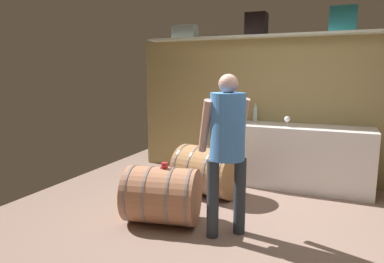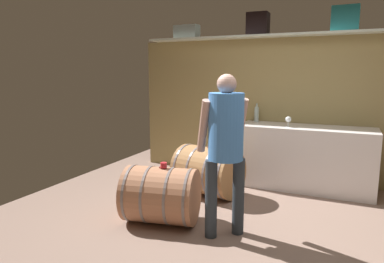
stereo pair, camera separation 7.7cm
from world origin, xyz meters
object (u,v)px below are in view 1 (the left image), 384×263
object	(u,v)px
wine_glass	(287,119)
toolcase_grey	(185,32)
toolcase_black	(256,24)
toolcase_teal	(343,19)
work_cabinet	(303,157)
wine_barrel_near	(162,195)
winemaker_pouring	(227,139)
tasting_cup	(165,165)
wine_bottle_clear	(255,113)
wine_barrel_far	(208,171)

from	to	relation	value
wine_glass	toolcase_grey	bearing A→B (deg)	168.55
toolcase_black	toolcase_teal	size ratio (longest dim) A/B	0.95
toolcase_grey	toolcase_black	xyz separation A→B (m)	(1.18, 0.00, 0.06)
work_cabinet	wine_barrel_near	world-z (taller)	work_cabinet
wine_glass	wine_barrel_near	xyz separation A→B (m)	(-1.06, -1.76, -0.68)
toolcase_black	wine_barrel_near	xyz separation A→B (m)	(-0.50, -2.11, -2.05)
toolcase_grey	work_cabinet	distance (m)	2.72
toolcase_black	toolcase_grey	bearing A→B (deg)	179.09
toolcase_black	wine_glass	world-z (taller)	toolcase_black
toolcase_grey	winemaker_pouring	size ratio (longest dim) A/B	0.25
tasting_cup	wine_barrel_near	bearing A→B (deg)	-180.00
toolcase_black	tasting_cup	size ratio (longest dim) A/B	4.69
work_cabinet	winemaker_pouring	bearing A→B (deg)	-106.56
toolcase_teal	tasting_cup	bearing A→B (deg)	-126.19
toolcase_black	wine_glass	size ratio (longest dim) A/B	2.23
toolcase_grey	wine_glass	size ratio (longest dim) A/B	2.75
wine_bottle_clear	winemaker_pouring	size ratio (longest dim) A/B	0.17
wine_barrel_near	wine_barrel_far	size ratio (longest dim) A/B	0.94
wine_glass	wine_barrel_far	size ratio (longest dim) A/B	0.16
toolcase_teal	winemaker_pouring	world-z (taller)	toolcase_teal
work_cabinet	winemaker_pouring	distance (m)	2.03
wine_glass	winemaker_pouring	xyz separation A→B (m)	(-0.32, -1.76, 0.01)
toolcase_teal	wine_barrel_far	size ratio (longest dim) A/B	0.37
toolcase_black	wine_glass	distance (m)	1.52
work_cabinet	wine_glass	bearing A→B (deg)	-153.08
wine_barrel_far	wine_bottle_clear	bearing A→B (deg)	81.98
work_cabinet	wine_barrel_near	size ratio (longest dim) A/B	2.10
toolcase_teal	work_cabinet	world-z (taller)	toolcase_teal
wine_glass	toolcase_teal	bearing A→B (deg)	29.03
winemaker_pouring	tasting_cup	bearing A→B (deg)	139.83
wine_glass	work_cabinet	bearing A→B (deg)	26.92
toolcase_teal	wine_barrel_near	bearing A→B (deg)	-126.81
wine_bottle_clear	tasting_cup	xyz separation A→B (m)	(-0.49, -2.09, -0.36)
winemaker_pouring	toolcase_teal	bearing A→B (deg)	25.44
toolcase_teal	wine_glass	bearing A→B (deg)	-148.99
wine_glass	wine_barrel_near	world-z (taller)	wine_glass
wine_glass	tasting_cup	xyz separation A→B (m)	(-1.02, -1.76, -0.34)
wine_barrel_near	tasting_cup	bearing A→B (deg)	-10.99
toolcase_black	work_cabinet	distance (m)	2.08
work_cabinet	wine_bottle_clear	bearing A→B (deg)	164.21
toolcase_black	tasting_cup	xyz separation A→B (m)	(-0.46, -2.11, -1.70)
wine_glass	tasting_cup	size ratio (longest dim) A/B	2.10
winemaker_pouring	toolcase_black	bearing A→B (deg)	56.26
toolcase_teal	work_cabinet	bearing A→B (deg)	-147.79
wine_bottle_clear	wine_glass	bearing A→B (deg)	-32.10
wine_bottle_clear	winemaker_pouring	world-z (taller)	winemaker_pouring
toolcase_grey	wine_barrel_near	distance (m)	2.97
tasting_cup	toolcase_black	bearing A→B (deg)	77.61
toolcase_grey	wine_barrel_near	size ratio (longest dim) A/B	0.46
toolcase_teal	toolcase_grey	bearing A→B (deg)	-178.01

